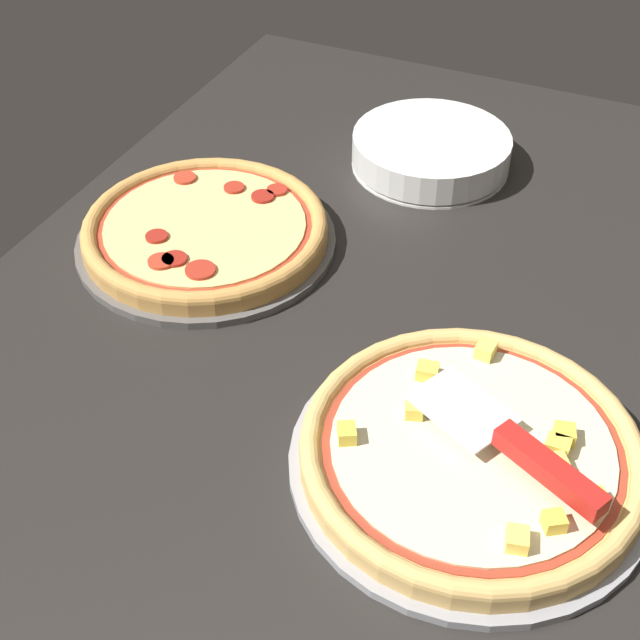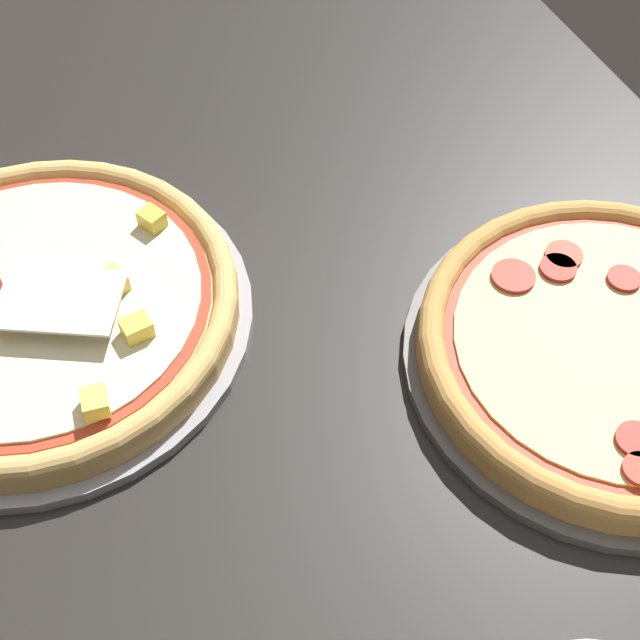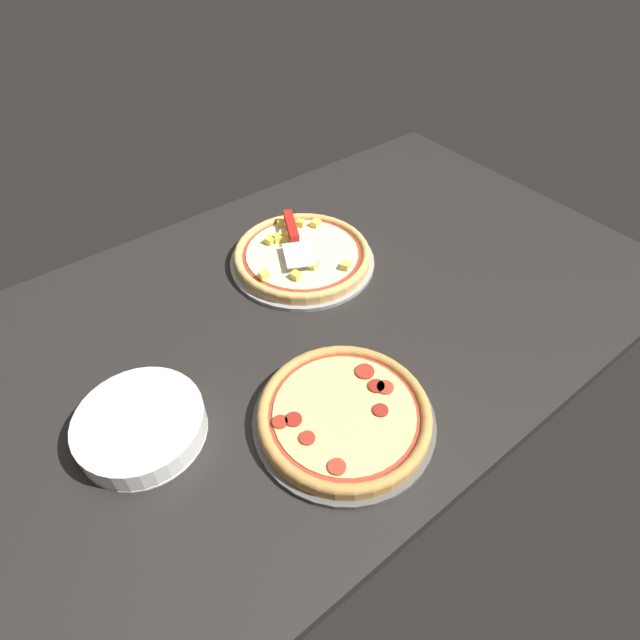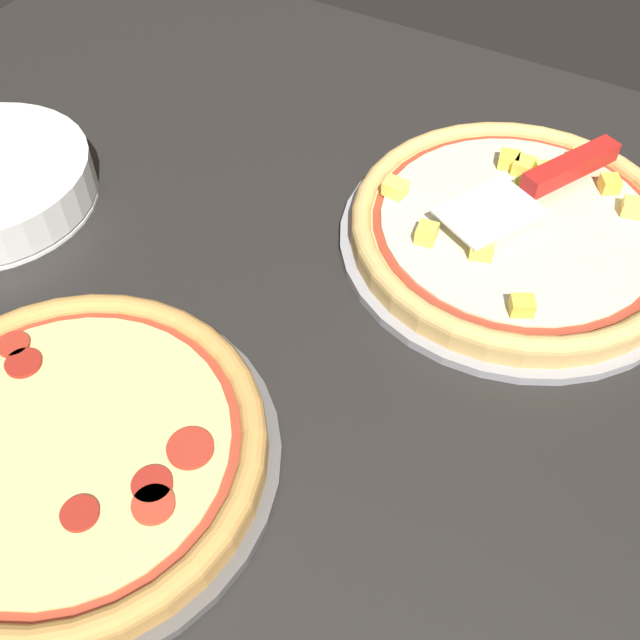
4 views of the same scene
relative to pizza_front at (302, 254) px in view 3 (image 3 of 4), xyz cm
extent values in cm
cube|color=black|center=(4.12, 14.66, -4.29)|extent=(155.88, 98.49, 3.60)
cylinder|color=#939399|center=(-0.01, 0.04, -1.99)|extent=(35.37, 35.37, 1.00)
cylinder|color=#DBAD60|center=(-0.01, 0.04, -0.56)|extent=(33.24, 33.24, 1.87)
torus|color=#DBAD60|center=(-0.01, 0.04, 0.38)|extent=(33.24, 33.24, 1.97)
cylinder|color=#A33823|center=(-0.01, 0.04, 0.45)|extent=(28.90, 28.90, 0.15)
cylinder|color=beige|center=(-0.01, 0.04, 0.58)|extent=(27.26, 27.26, 0.40)
cube|color=yellow|center=(0.94, -4.85, 1.54)|extent=(2.54, 2.62, 1.53)
cube|color=#F9E05B|center=(12.44, 2.47, 1.54)|extent=(2.38, 2.06, 1.53)
cube|color=yellow|center=(3.83, -7.72, 1.54)|extent=(2.50, 2.43, 1.53)
cube|color=#F4D64C|center=(6.84, 7.02, 1.54)|extent=(2.23, 2.52, 1.53)
cube|color=#F4D64C|center=(2.38, -7.46, 1.54)|extent=(1.90, 2.29, 1.53)
cube|color=#F4D64C|center=(1.42, 6.53, 1.54)|extent=(2.62, 2.36, 1.53)
cube|color=#F9E05B|center=(0.12, -7.88, 1.54)|extent=(2.70, 2.67, 1.53)
cube|color=#F4D64C|center=(-2.44, -11.95, 1.54)|extent=(2.67, 2.69, 1.53)
cube|color=yellow|center=(-6.25, -9.12, 1.54)|extent=(2.54, 2.56, 1.53)
cube|color=#F9E05B|center=(-9.36, -6.68, 1.54)|extent=(2.61, 2.38, 1.53)
cube|color=yellow|center=(-4.32, 11.27, 1.54)|extent=(2.62, 2.49, 1.53)
cylinder|color=#565451|center=(21.31, 41.64, -1.99)|extent=(33.24, 33.24, 1.00)
cylinder|color=#C68E47|center=(21.31, 41.64, -0.60)|extent=(31.25, 31.25, 1.79)
torus|color=#C68E47|center=(21.31, 41.64, 0.30)|extent=(31.25, 31.25, 2.08)
cylinder|color=#A33823|center=(21.31, 41.64, 0.37)|extent=(27.16, 27.16, 0.15)
cylinder|color=#E5C67A|center=(21.31, 41.64, 0.50)|extent=(25.62, 25.62, 0.40)
cylinder|color=#AD2D1E|center=(29.87, 42.06, 0.90)|extent=(2.77, 2.77, 0.40)
cylinder|color=#AD2D1E|center=(31.69, 36.59, 0.90)|extent=(2.74, 2.74, 0.40)
cylinder|color=#AD2D1E|center=(12.59, 37.23, 0.90)|extent=(3.65, 3.65, 0.40)
cylinder|color=#B73823|center=(12.10, 42.35, 0.90)|extent=(3.17, 3.17, 0.40)
cylinder|color=maroon|center=(16.22, 45.55, 0.90)|extent=(2.80, 2.80, 0.40)
cylinder|color=maroon|center=(29.53, 37.62, 0.90)|extent=(3.03, 3.03, 0.40)
cylinder|color=#B73823|center=(29.24, 49.27, 0.90)|extent=(3.04, 3.04, 0.40)
cylinder|color=maroon|center=(13.18, 41.13, 0.90)|extent=(3.08, 3.08, 0.40)
cube|color=silver|center=(2.51, 2.06, 2.43)|extent=(10.23, 11.55, 0.24)
cube|color=red|center=(-2.24, -7.47, 3.31)|extent=(7.19, 11.45, 2.00)
cylinder|color=white|center=(51.07, 21.67, -2.14)|extent=(22.53, 22.53, 0.70)
cylinder|color=white|center=(51.07, 21.67, -1.44)|extent=(22.53, 22.53, 0.70)
cylinder|color=white|center=(51.07, 21.67, -0.74)|extent=(22.53, 22.53, 0.70)
cylinder|color=white|center=(51.07, 21.67, -0.04)|extent=(22.53, 22.53, 0.70)
cylinder|color=white|center=(51.07, 21.67, 0.66)|extent=(22.53, 22.53, 0.70)
cylinder|color=white|center=(51.07, 21.67, 1.36)|extent=(22.53, 22.53, 0.70)
cylinder|color=white|center=(51.07, 21.67, 2.06)|extent=(22.53, 22.53, 0.70)
camera|label=1|loc=(-57.00, -9.68, 65.83)|focal=50.00mm
camera|label=2|loc=(51.67, 4.34, 55.87)|focal=50.00mm
camera|label=3|loc=(55.85, 79.04, 75.07)|focal=28.00mm
camera|label=4|loc=(-10.84, 57.91, 50.53)|focal=42.00mm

